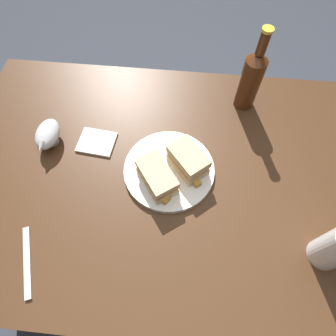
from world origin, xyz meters
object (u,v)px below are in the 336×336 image
object	(u,v)px
pint_glass	(335,249)
gravy_boat	(47,135)
plate	(169,170)
sandwich_half_left	(157,177)
fork	(27,262)
cider_bottle	(251,79)
napkin	(97,142)
sandwich_half_right	(188,160)

from	to	relation	value
pint_glass	gravy_boat	distance (m)	0.83
plate	sandwich_half_left	distance (m)	0.07
fork	cider_bottle	bearing A→B (deg)	115.64
cider_bottle	napkin	bearing A→B (deg)	24.37
sandwich_half_right	gravy_boat	xyz separation A→B (m)	(0.43, -0.05, -0.01)
plate	cider_bottle	size ratio (longest dim) A/B	0.95
plate	sandwich_half_left	xyz separation A→B (m)	(0.03, 0.05, 0.04)
sandwich_half_right	napkin	xyz separation A→B (m)	(0.29, -0.06, -0.05)
sandwich_half_right	fork	bearing A→B (deg)	38.65
gravy_boat	napkin	xyz separation A→B (m)	(-0.14, -0.01, -0.04)
cider_bottle	sandwich_half_right	bearing A→B (deg)	57.78
sandwich_half_left	sandwich_half_right	world-z (taller)	sandwich_half_right
sandwich_half_left	cider_bottle	xyz separation A→B (m)	(-0.25, -0.33, 0.06)
pint_glass	gravy_boat	bearing A→B (deg)	-18.80
sandwich_half_right	sandwich_half_left	bearing A→B (deg)	35.53
sandwich_half_right	fork	size ratio (longest dim) A/B	0.73
gravy_boat	napkin	size ratio (longest dim) A/B	1.11
sandwich_half_left	plate	bearing A→B (deg)	-122.63
pint_glass	fork	distance (m)	0.75
plate	cider_bottle	world-z (taller)	cider_bottle
plate	cider_bottle	bearing A→B (deg)	-128.16
gravy_boat	cider_bottle	world-z (taller)	cider_bottle
sandwich_half_left	cider_bottle	distance (m)	0.42
pint_glass	napkin	size ratio (longest dim) A/B	1.29
plate	gravy_boat	distance (m)	0.38
napkin	sandwich_half_left	bearing A→B (deg)	149.08
sandwich_half_left	cider_bottle	bearing A→B (deg)	-127.45
plate	cider_bottle	distance (m)	0.38
pint_glass	cider_bottle	bearing A→B (deg)	-68.75
sandwich_half_left	pint_glass	bearing A→B (deg)	160.56
plate	fork	world-z (taller)	plate
plate	fork	bearing A→B (deg)	41.61
plate	napkin	bearing A→B (deg)	-18.30
pint_glass	cider_bottle	world-z (taller)	cider_bottle
gravy_boat	napkin	distance (m)	0.15
gravy_boat	sandwich_half_left	bearing A→B (deg)	162.03
sandwich_half_right	gravy_boat	world-z (taller)	sandwich_half_right
pint_glass	napkin	xyz separation A→B (m)	(0.65, -0.28, -0.06)
sandwich_half_right	cider_bottle	xyz separation A→B (m)	(-0.17, -0.27, 0.06)
plate	gravy_boat	bearing A→B (deg)	-10.10
sandwich_half_left	pint_glass	distance (m)	0.47
sandwich_half_left	sandwich_half_right	bearing A→B (deg)	-144.47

